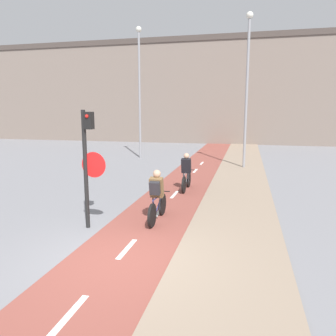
{
  "coord_description": "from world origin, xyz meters",
  "views": [
    {
      "loc": [
        2.54,
        -6.05,
        3.1
      ],
      "look_at": [
        0.0,
        4.46,
        1.2
      ],
      "focal_mm": 35.0,
      "sensor_mm": 36.0,
      "label": 1
    }
  ],
  "objects_px": {
    "street_lamp_far": "(139,81)",
    "cyclist_near": "(157,197)",
    "street_lamp_sidewalk": "(247,77)",
    "traffic_light_pole": "(88,156)",
    "cyclist_far": "(186,174)"
  },
  "relations": [
    {
      "from": "street_lamp_far",
      "to": "cyclist_near",
      "type": "relative_size",
      "value": 4.7
    },
    {
      "from": "street_lamp_far",
      "to": "cyclist_near",
      "type": "bearing_deg",
      "value": -69.62
    },
    {
      "from": "street_lamp_sidewalk",
      "to": "traffic_light_pole",
      "type": "bearing_deg",
      "value": -110.31
    },
    {
      "from": "traffic_light_pole",
      "to": "street_lamp_sidewalk",
      "type": "height_order",
      "value": "street_lamp_sidewalk"
    },
    {
      "from": "street_lamp_far",
      "to": "street_lamp_sidewalk",
      "type": "bearing_deg",
      "value": -19.88
    },
    {
      "from": "street_lamp_far",
      "to": "street_lamp_sidewalk",
      "type": "height_order",
      "value": "street_lamp_far"
    },
    {
      "from": "street_lamp_sidewalk",
      "to": "cyclist_far",
      "type": "xyz_separation_m",
      "value": [
        -2.14,
        -5.75,
        -4.15
      ]
    },
    {
      "from": "street_lamp_far",
      "to": "cyclist_near",
      "type": "height_order",
      "value": "street_lamp_far"
    },
    {
      "from": "street_lamp_sidewalk",
      "to": "cyclist_far",
      "type": "relative_size",
      "value": 4.73
    },
    {
      "from": "cyclist_near",
      "to": "cyclist_far",
      "type": "xyz_separation_m",
      "value": [
        0.14,
        3.82,
        -0.04
      ]
    },
    {
      "from": "street_lamp_far",
      "to": "cyclist_far",
      "type": "distance_m",
      "value": 10.32
    },
    {
      "from": "street_lamp_sidewalk",
      "to": "cyclist_far",
      "type": "height_order",
      "value": "street_lamp_sidewalk"
    },
    {
      "from": "street_lamp_far",
      "to": "street_lamp_sidewalk",
      "type": "relative_size",
      "value": 1.03
    },
    {
      "from": "traffic_light_pole",
      "to": "cyclist_near",
      "type": "height_order",
      "value": "traffic_light_pole"
    },
    {
      "from": "cyclist_far",
      "to": "traffic_light_pole",
      "type": "bearing_deg",
      "value": -110.21
    }
  ]
}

